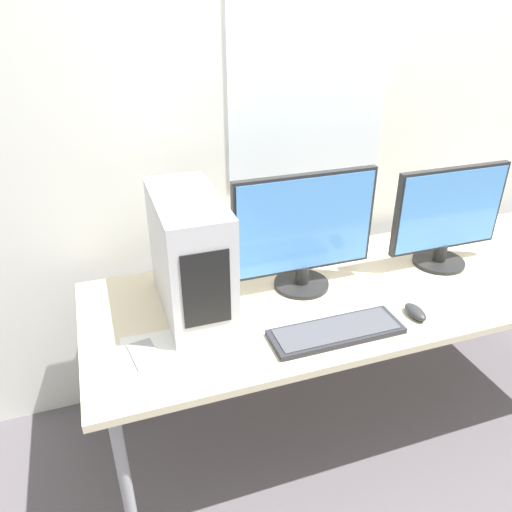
% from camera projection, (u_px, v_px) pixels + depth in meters
% --- Properties ---
extents(ground_plane, '(14.00, 14.00, 0.00)m').
position_uv_depth(ground_plane, '(396.00, 486.00, 1.99)').
color(ground_plane, '#565156').
extents(wall_back, '(8.00, 0.07, 2.70)m').
position_uv_depth(wall_back, '(319.00, 95.00, 2.10)').
color(wall_back, silver).
rests_on(wall_back, ground_plane).
extents(desk, '(2.17, 0.78, 0.71)m').
position_uv_depth(desk, '(364.00, 295.00, 1.99)').
color(desk, beige).
rests_on(desk, ground_plane).
extents(pc_tower, '(0.22, 0.48, 0.43)m').
position_uv_depth(pc_tower, '(190.00, 255.00, 1.74)').
color(pc_tower, silver).
rests_on(pc_tower, desk).
extents(monitor_main, '(0.56, 0.22, 0.46)m').
position_uv_depth(monitor_main, '(304.00, 231.00, 1.86)').
color(monitor_main, black).
rests_on(monitor_main, desk).
extents(monitor_right_near, '(0.50, 0.22, 0.43)m').
position_uv_depth(monitor_right_near, '(447.00, 217.00, 2.03)').
color(monitor_right_near, black).
rests_on(monitor_right_near, desk).
extents(keyboard, '(0.46, 0.15, 0.02)m').
position_uv_depth(keyboard, '(336.00, 332.00, 1.69)').
color(keyboard, '#28282D').
rests_on(keyboard, desk).
extents(mouse, '(0.05, 0.11, 0.04)m').
position_uv_depth(mouse, '(415.00, 312.00, 1.78)').
color(mouse, '#2D2D2D').
rests_on(mouse, desk).
extents(cell_phone, '(0.10, 0.15, 0.01)m').
position_uv_depth(cell_phone, '(145.00, 355.00, 1.60)').
color(cell_phone, '#99999E').
rests_on(cell_phone, desk).
extents(paper_sheet_left, '(0.22, 0.30, 0.00)m').
position_uv_depth(paper_sheet_left, '(157.00, 360.00, 1.58)').
color(paper_sheet_left, white).
rests_on(paper_sheet_left, desk).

